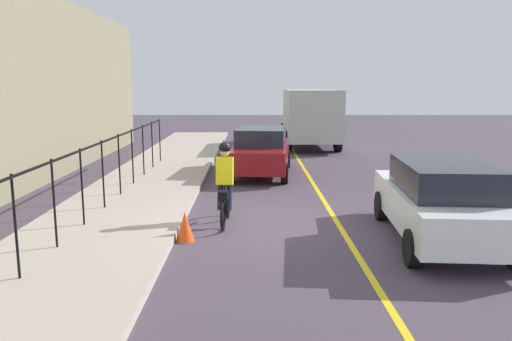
% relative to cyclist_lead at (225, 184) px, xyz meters
% --- Properties ---
extents(ground_plane, '(80.00, 80.00, 0.00)m').
position_rel_cyclist_lead_xyz_m(ground_plane, '(0.02, -0.88, -0.91)').
color(ground_plane, '#483D4A').
extents(lane_line_centre, '(36.00, 0.12, 0.01)m').
position_rel_cyclist_lead_xyz_m(lane_line_centre, '(0.02, -2.48, -0.91)').
color(lane_line_centre, yellow).
rests_on(lane_line_centre, ground).
extents(sidewalk, '(40.00, 3.20, 0.15)m').
position_rel_cyclist_lead_xyz_m(sidewalk, '(0.02, 2.52, -0.84)').
color(sidewalk, '#AFA192').
rests_on(sidewalk, ground).
extents(iron_fence, '(14.75, 0.04, 1.60)m').
position_rel_cyclist_lead_xyz_m(iron_fence, '(1.02, 2.92, 0.38)').
color(iron_fence, black).
rests_on(iron_fence, sidewalk).
extents(cyclist_lead, '(1.71, 0.38, 1.83)m').
position_rel_cyclist_lead_xyz_m(cyclist_lead, '(0.00, 0.00, 0.00)').
color(cyclist_lead, black).
rests_on(cyclist_lead, ground).
extents(patrol_sedan, '(4.52, 2.19, 1.58)m').
position_rel_cyclist_lead_xyz_m(patrol_sedan, '(-1.17, -4.24, -0.09)').
color(patrol_sedan, white).
rests_on(patrol_sedan, ground).
extents(parked_sedan_rear, '(4.55, 2.25, 1.58)m').
position_rel_cyclist_lead_xyz_m(parked_sedan_rear, '(6.29, -0.89, -0.09)').
color(parked_sedan_rear, maroon).
rests_on(parked_sedan_rear, ground).
extents(box_truck_background, '(6.74, 2.60, 2.78)m').
position_rel_cyclist_lead_xyz_m(box_truck_background, '(13.96, -3.39, 0.64)').
color(box_truck_background, '#B3BDB3').
rests_on(box_truck_background, ground).
extents(traffic_cone_near, '(0.36, 0.36, 0.59)m').
position_rel_cyclist_lead_xyz_m(traffic_cone_near, '(-1.13, 0.73, -0.62)').
color(traffic_cone_near, '#FB4E18').
rests_on(traffic_cone_near, ground).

